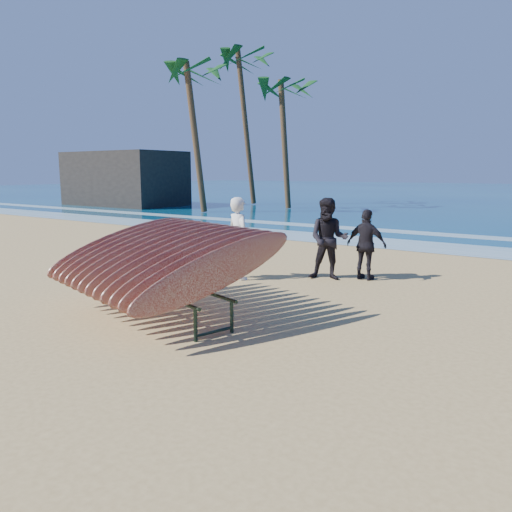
% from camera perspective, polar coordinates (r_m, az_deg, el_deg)
% --- Properties ---
extents(ground, '(120.00, 120.00, 0.00)m').
position_cam_1_polar(ground, '(8.32, -3.17, -7.23)').
color(ground, tan).
rests_on(ground, ground).
extents(foam_near, '(160.00, 160.00, 0.00)m').
position_cam_1_polar(foam_near, '(17.16, 17.83, 1.14)').
color(foam_near, white).
rests_on(foam_near, ground).
extents(foam_far, '(160.00, 160.00, 0.00)m').
position_cam_1_polar(foam_far, '(20.51, 20.72, 2.30)').
color(foam_far, white).
rests_on(foam_far, ground).
extents(surfboard_rack, '(3.84, 3.68, 1.68)m').
position_cam_1_polar(surfboard_rack, '(8.46, -10.69, -0.16)').
color(surfboard_rack, black).
rests_on(surfboard_rack, ground).
extents(person_white, '(0.79, 0.67, 1.85)m').
position_cam_1_polar(person_white, '(11.21, -1.96, 2.02)').
color(person_white, white).
rests_on(person_white, ground).
extents(person_dark_a, '(1.07, 0.95, 1.84)m').
position_cam_1_polar(person_dark_a, '(11.27, 8.29, 1.93)').
color(person_dark_a, black).
rests_on(person_dark_a, ground).
extents(person_dark_b, '(0.94, 0.42, 1.59)m').
position_cam_1_polar(person_dark_b, '(11.40, 12.51, 1.26)').
color(person_dark_b, black).
rests_on(person_dark_b, ground).
extents(building, '(8.46, 4.70, 3.76)m').
position_cam_1_polar(building, '(37.19, -14.79, 8.53)').
color(building, '#2D2823').
rests_on(building, ground).
extents(palm_left, '(5.20, 5.20, 8.58)m').
position_cam_1_polar(palm_left, '(29.87, -7.08, 19.82)').
color(palm_left, brown).
rests_on(palm_left, ground).
extents(palm_mid, '(5.20, 5.20, 8.23)m').
position_cam_1_polar(palm_mid, '(32.93, 3.35, 18.29)').
color(palm_mid, brown).
rests_on(palm_mid, ground).
extents(palm_right, '(5.20, 5.20, 10.69)m').
position_cam_1_polar(palm_right, '(36.89, -1.18, 21.21)').
color(palm_right, brown).
rests_on(palm_right, ground).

